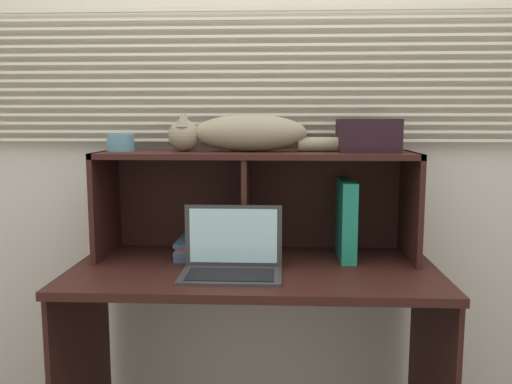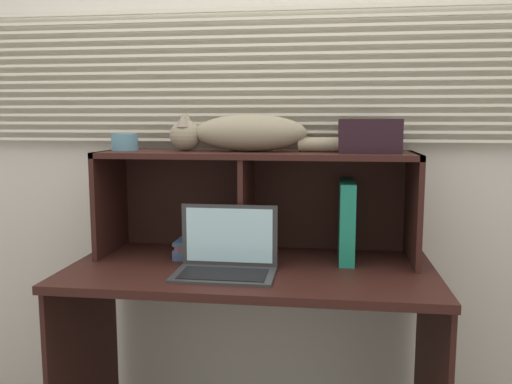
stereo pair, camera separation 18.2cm
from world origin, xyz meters
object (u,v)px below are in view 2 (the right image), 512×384
laptop (226,258)px  binder_upright (347,220)px  book_stack (199,246)px  small_basket (125,142)px  storage_box (369,136)px  cat (243,134)px

laptop → binder_upright: bearing=30.0°
binder_upright → book_stack: (-0.59, -0.00, -0.12)m
small_basket → binder_upright: bearing=0.0°
small_basket → laptop: bearing=-28.3°
binder_upright → small_basket: 0.94m
small_basket → storage_box: size_ratio=0.46×
laptop → binder_upright: binder_upright is taller
small_basket → storage_box: bearing=0.0°
cat → binder_upright: (0.41, 0.00, -0.33)m
book_stack → small_basket: bearing=179.9°
storage_box → binder_upright: bearing=180.0°
binder_upright → cat: bearing=180.0°
binder_upright → book_stack: size_ratio=1.26×
laptop → book_stack: bearing=122.6°
book_stack → storage_box: bearing=0.0°
binder_upright → small_basket: small_basket is taller
book_stack → small_basket: size_ratio=2.32×
book_stack → small_basket: (-0.30, 0.00, 0.42)m
cat → storage_box: cat is taller
laptop → book_stack: size_ratio=1.44×
laptop → small_basket: small_basket is taller
small_basket → storage_box: (0.97, 0.00, 0.03)m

